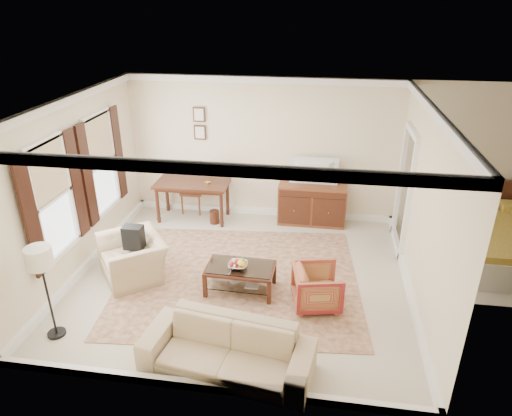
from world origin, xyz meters
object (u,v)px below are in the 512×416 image
(sideboard, at_px, (312,204))
(coffee_table, at_px, (240,272))
(writing_desk, at_px, (192,187))
(tv, at_px, (314,164))
(sofa, at_px, (227,343))
(striped_armchair, at_px, (317,286))
(club_armchair, at_px, (132,252))

(sideboard, relative_size, coffee_table, 1.26)
(writing_desk, distance_m, tv, 2.53)
(sideboard, bearing_deg, writing_desk, -175.75)
(writing_desk, distance_m, coffee_table, 2.83)
(sideboard, distance_m, sofa, 4.38)
(tv, bearing_deg, writing_desk, 3.79)
(striped_armchair, distance_m, club_armchair, 3.07)
(sideboard, height_order, striped_armchair, sideboard)
(writing_desk, xyz_separation_m, striped_armchair, (2.65, -2.62, -0.36))
(sideboard, distance_m, striped_armchair, 2.81)
(club_armchair, bearing_deg, sofa, 9.48)
(sideboard, xyz_separation_m, club_armchair, (-2.85, -2.46, 0.05))
(sideboard, height_order, sofa, sideboard)
(coffee_table, xyz_separation_m, club_armchair, (-1.83, 0.14, 0.13))
(striped_armchair, distance_m, sofa, 1.83)
(sideboard, distance_m, coffee_table, 2.78)
(striped_armchair, relative_size, club_armchair, 0.65)
(coffee_table, xyz_separation_m, sofa, (0.14, -1.70, 0.07))
(tv, distance_m, coffee_table, 2.93)
(writing_desk, distance_m, sideboard, 2.48)
(striped_armchair, xyz_separation_m, club_armchair, (-3.04, 0.34, 0.12))
(coffee_table, height_order, club_armchair, club_armchair)
(tv, relative_size, coffee_table, 0.85)
(striped_armchair, bearing_deg, tv, -7.49)
(club_armchair, bearing_deg, coffee_table, 48.01)
(sofa, bearing_deg, writing_desk, 119.69)
(writing_desk, distance_m, striped_armchair, 3.74)
(tv, xyz_separation_m, striped_armchair, (0.20, -2.78, -0.95))
(writing_desk, bearing_deg, club_armchair, -99.71)
(tv, height_order, sofa, tv)
(writing_desk, relative_size, striped_armchair, 2.12)
(coffee_table, distance_m, sofa, 1.70)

